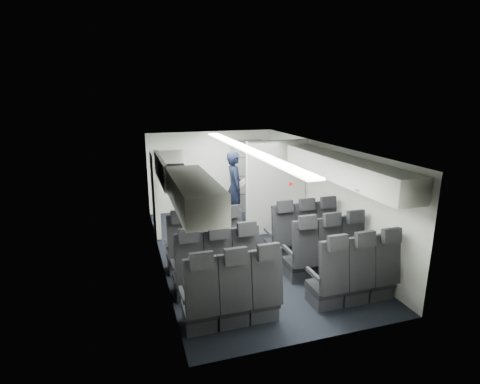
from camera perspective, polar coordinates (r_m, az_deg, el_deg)
cabin_shell at (r=7.40m, az=0.93°, el=-0.96°), size 3.41×6.01×2.16m
seat_row_front at (r=7.16m, az=2.25°, el=-7.63°), size 3.33×0.56×1.24m
seat_row_mid at (r=6.40m, az=5.00°, el=-10.58°), size 3.33×0.56×1.24m
seat_row_rear at (r=5.67m, az=8.55°, el=-14.26°), size 3.33×0.56×1.24m
overhead_bin_left_rear at (r=5.00m, az=-7.10°, el=-0.18°), size 0.53×1.80×0.40m
overhead_bin_left_front_open at (r=6.71m, az=-10.16°, el=2.52°), size 0.64×1.70×0.72m
overhead_bin_right_rear at (r=6.13m, az=19.59°, el=1.88°), size 0.53×1.80×0.40m
overhead_bin_right_front at (r=7.57m, az=11.71°, el=4.80°), size 0.53×1.70×0.40m
bulkhead_partition at (r=8.47m, az=5.52°, el=0.70°), size 1.40×0.15×2.13m
galley_unit at (r=10.24m, az=1.19°, el=2.54°), size 0.85×0.52×1.90m
boarding_door at (r=8.62m, az=-12.80°, el=-0.20°), size 0.12×1.27×1.86m
flight_attendant at (r=9.21m, az=-0.83°, el=0.73°), size 0.50×0.70×1.78m
carry_on_bag at (r=6.83m, az=-10.00°, el=3.22°), size 0.38×0.28×0.22m
papers at (r=9.19m, az=0.39°, el=1.46°), size 0.17×0.11×0.13m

